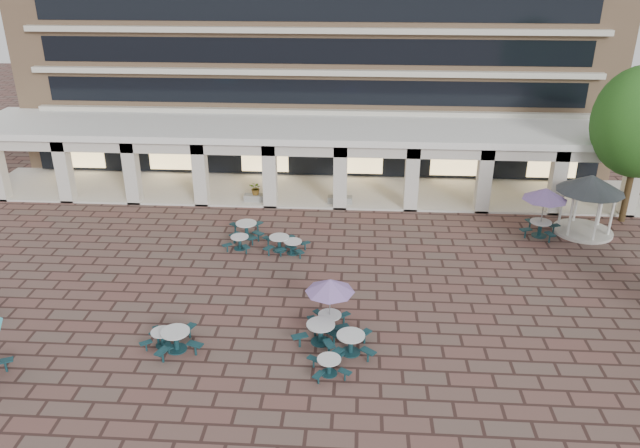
{
  "coord_description": "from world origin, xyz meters",
  "views": [
    {
      "loc": [
        3.15,
        -22.58,
        14.58
      ],
      "look_at": [
        1.5,
        3.0,
        3.08
      ],
      "focal_mm": 35.0,
      "sensor_mm": 36.0,
      "label": 1
    }
  ],
  "objects_px": {
    "planter_left": "(256,194)",
    "picnic_table_0": "(163,337)",
    "picnic_table_2": "(351,342)",
    "gazebo": "(590,190)",
    "planter_right": "(340,197)"
  },
  "relations": [
    {
      "from": "gazebo",
      "to": "planter_right",
      "type": "height_order",
      "value": "gazebo"
    },
    {
      "from": "gazebo",
      "to": "planter_left",
      "type": "bearing_deg",
      "value": 170.21
    },
    {
      "from": "planter_left",
      "to": "picnic_table_0",
      "type": "bearing_deg",
      "value": -94.97
    },
    {
      "from": "picnic_table_0",
      "to": "planter_left",
      "type": "height_order",
      "value": "planter_left"
    },
    {
      "from": "planter_right",
      "to": "picnic_table_0",
      "type": "bearing_deg",
      "value": -113.09
    },
    {
      "from": "picnic_table_2",
      "to": "planter_left",
      "type": "bearing_deg",
      "value": 105.58
    },
    {
      "from": "planter_left",
      "to": "picnic_table_2",
      "type": "bearing_deg",
      "value": -68.13
    },
    {
      "from": "planter_left",
      "to": "planter_right",
      "type": "height_order",
      "value": "planter_left"
    },
    {
      "from": "picnic_table_2",
      "to": "picnic_table_0",
      "type": "bearing_deg",
      "value": 173.7
    },
    {
      "from": "picnic_table_2",
      "to": "gazebo",
      "type": "relative_size",
      "value": 0.56
    },
    {
      "from": "picnic_table_2",
      "to": "planter_right",
      "type": "relative_size",
      "value": 1.34
    },
    {
      "from": "picnic_table_2",
      "to": "planter_right",
      "type": "distance_m",
      "value": 15.29
    },
    {
      "from": "picnic_table_0",
      "to": "gazebo",
      "type": "distance_m",
      "value": 23.5
    },
    {
      "from": "picnic_table_2",
      "to": "planter_right",
      "type": "xyz_separation_m",
      "value": [
        -0.95,
        15.26,
        -0.02
      ]
    },
    {
      "from": "gazebo",
      "to": "planter_left",
      "type": "height_order",
      "value": "gazebo"
    }
  ]
}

